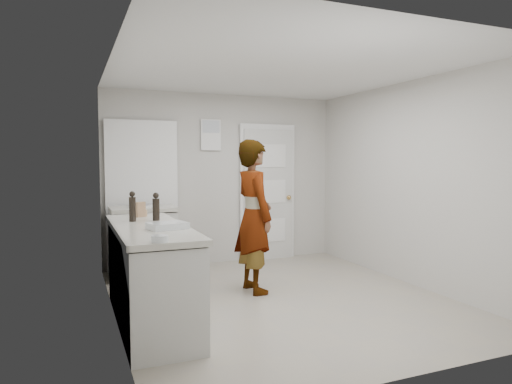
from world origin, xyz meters
name	(u,v)px	position (x,y,z in m)	size (l,w,h in m)	color
ground	(281,299)	(0.00, 0.00, 0.00)	(4.00, 4.00, 0.00)	#A29988
room_shell	(213,195)	(-0.17, 1.95, 1.02)	(4.00, 4.00, 4.00)	beige
main_counter	(150,278)	(-1.45, -0.20, 0.43)	(0.64, 1.96, 0.93)	beige
side_counter	(144,244)	(-1.25, 1.55, 0.43)	(0.84, 0.61, 0.93)	beige
person	(254,216)	(-0.16, 0.40, 0.88)	(0.65, 0.42, 1.77)	silver
cake_mix_box	(141,210)	(-1.43, 0.47, 1.01)	(0.10, 0.04, 0.16)	#8A6345
spice_jar	(145,213)	(-1.38, 0.51, 0.96)	(0.05, 0.05, 0.07)	tan
oil_cruet_a	(156,207)	(-1.33, 0.13, 1.06)	(0.07, 0.07, 0.28)	black
oil_cruet_b	(132,207)	(-1.56, 0.14, 1.07)	(0.07, 0.07, 0.30)	black
baking_dish	(168,226)	(-1.34, -0.48, 0.95)	(0.37, 0.30, 0.06)	silver
egg_bowl	(160,239)	(-1.52, -1.10, 0.95)	(0.13, 0.13, 0.05)	silver
papers	(146,206)	(-1.21, 1.62, 0.93)	(0.28, 0.35, 0.01)	white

